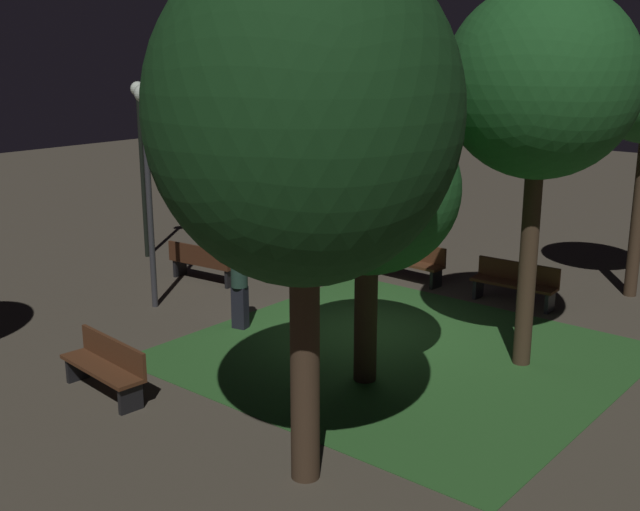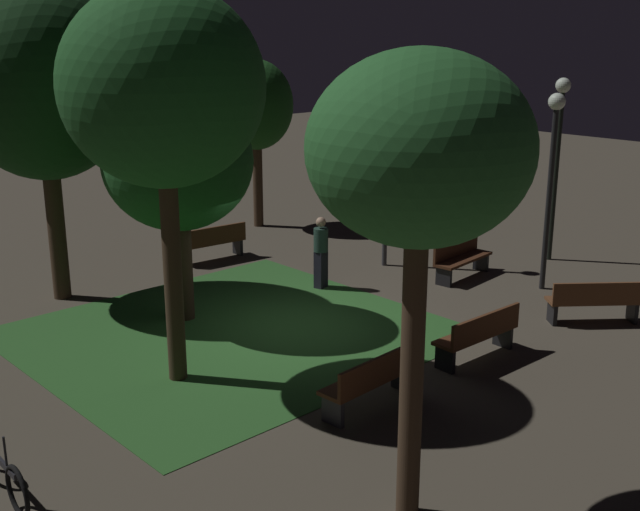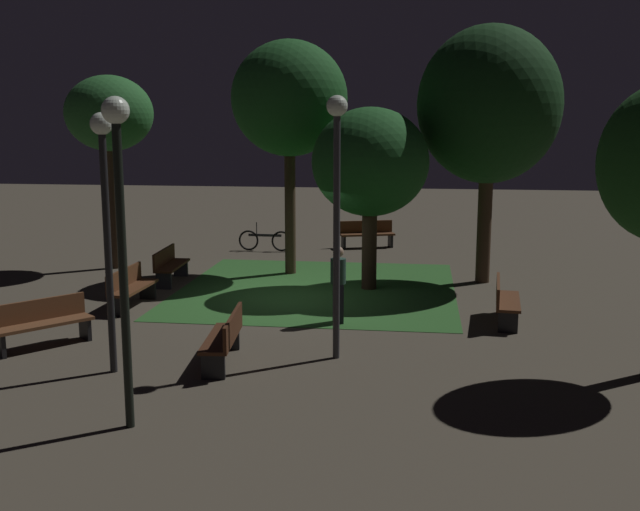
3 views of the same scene
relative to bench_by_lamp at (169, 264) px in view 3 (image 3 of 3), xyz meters
The scene contains 17 objects.
ground_plane 3.66m from the bench_by_lamp, 68.48° to the left, with size 60.00×60.00×0.00m, color #4C4438.
grass_lawn 3.95m from the bench_by_lamp, 86.37° to the left, with size 7.22×6.78×0.01m, color #2D6028.
bench_by_lamp is the anchor object (origin of this frame).
bench_front_right 2.67m from the bench_by_lamp, ahead, with size 1.81×0.53×0.88m.
bench_back_row 8.66m from the bench_by_lamp, 70.82° to the left, with size 1.84×0.65×0.88m.
bench_path_side 7.00m from the bench_by_lamp, 26.64° to the left, with size 1.84×0.65×0.88m.
bench_near_trees 7.74m from the bench_by_lamp, 142.80° to the left, with size 1.01×1.86×0.88m.
bench_lawn_edge 5.77m from the bench_by_lamp, ahead, with size 1.69×1.52×0.88m.
tree_left_canopy 9.08m from the bench_by_lamp, 98.04° to the left, with size 3.59×3.59×6.50m.
tree_back_right 5.82m from the bench_by_lamp, 89.21° to the left, with size 2.85×2.85×4.48m.
tree_tall_center 5.36m from the bench_by_lamp, 118.48° to the left, with size 3.08×3.08×6.25m.
tree_lawn_side 4.69m from the bench_by_lamp, 127.97° to the right, with size 2.41×2.41×5.38m.
lamp_post_path_center 8.00m from the bench_by_lamp, 41.28° to the left, with size 0.36×0.36×4.56m.
lamp_post_plaza_east 9.75m from the bench_by_lamp, 15.57° to the left, with size 0.36×0.36×4.44m.
lamp_post_near_wall 7.47m from the bench_by_lamp, 11.32° to the left, with size 0.36×0.36×4.27m.
bicycle 5.27m from the bench_by_lamp, 163.83° to the left, with size 0.12×1.75×0.93m.
pedestrian 5.85m from the bench_by_lamp, 54.77° to the left, with size 0.32×0.32×1.61m.
Camera 3 is at (16.97, 3.01, 4.12)m, focal length 41.93 mm.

